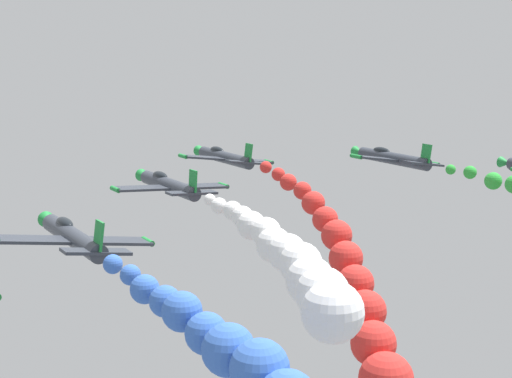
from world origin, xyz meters
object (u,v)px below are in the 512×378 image
Objects in this scene: airplane_right_inner at (392,158)px; airplane_lead at (224,157)px; airplane_left_inner at (168,185)px; airplane_left_outer at (72,236)px.

airplane_lead is at bearing 140.68° from airplane_right_inner.
airplane_lead is 15.58m from airplane_right_inner.
airplane_right_inner reaches higher than airplane_lead.
airplane_right_inner is (12.05, -9.87, 0.25)m from airplane_lead.
airplane_left_inner is 1.00× the size of airplane_right_inner.
airplane_left_inner is 1.00× the size of airplane_left_outer.
airplane_left_outer is (-33.36, -10.60, -0.89)m from airplane_right_inner.
airplane_left_inner is (-9.90, -9.05, -0.34)m from airplane_lead.
airplane_lead is at bearing 42.42° from airplane_left_inner.
airplane_left_inner is at bearing 177.84° from airplane_right_inner.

